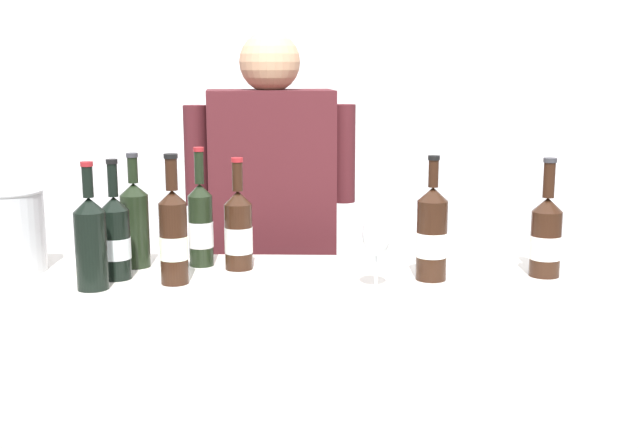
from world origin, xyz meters
name	(u,v)px	position (x,y,z in m)	size (l,w,h in m)	color
wall_back	(319,87)	(0.00, 2.60, 1.40)	(8.00, 0.10, 2.80)	white
counter	(295,438)	(0.00, 0.00, 0.48)	(1.98, 0.53, 0.95)	beige
wine_bottle_0	(238,230)	(-0.16, 0.09, 1.07)	(0.08, 0.08, 0.32)	black
wine_bottle_1	(201,224)	(-0.28, 0.13, 1.07)	(0.07, 0.07, 0.35)	black
wine_bottle_2	(91,241)	(-0.52, -0.13, 1.08)	(0.08, 0.08, 0.33)	black
wine_bottle_3	(115,238)	(-0.48, -0.02, 1.07)	(0.08, 0.08, 0.33)	black
wine_bottle_4	(546,236)	(0.69, 0.03, 1.07)	(0.09, 0.09, 0.33)	black
wine_bottle_5	(432,234)	(0.38, -0.01, 1.08)	(0.08, 0.08, 0.34)	black
wine_bottle_6	(173,236)	(-0.31, -0.07, 1.08)	(0.08, 0.08, 0.35)	black
wine_bottle_7	(135,223)	(-0.46, 0.11, 1.08)	(0.08, 0.08, 0.33)	black
wine_glass	(377,237)	(0.22, -0.12, 1.09)	(0.07, 0.07, 0.20)	silver
ice_bucket	(6,230)	(-0.81, 0.05, 1.07)	(0.22, 0.22, 0.24)	silver
person_server	(272,275)	(-0.11, 0.60, 0.80)	(0.58, 0.30, 1.64)	black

